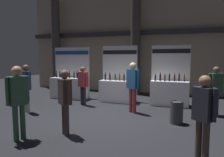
# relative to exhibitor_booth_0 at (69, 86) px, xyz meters

# --- Properties ---
(ground_plane) EXTENTS (26.54, 26.54, 0.00)m
(ground_plane) POSITION_rel_exhibitor_booth_0_xyz_m (2.78, -2.44, -0.62)
(ground_plane) COLOR black
(hall_colonnade) EXTENTS (13.27, 1.04, 6.00)m
(hall_colonnade) POSITION_rel_exhibitor_booth_0_xyz_m (2.78, 2.70, 2.34)
(hall_colonnade) COLOR tan
(hall_colonnade) RESTS_ON ground_plane
(exhibitor_booth_0) EXTENTS (1.87, 0.66, 2.47)m
(exhibitor_booth_0) POSITION_rel_exhibitor_booth_0_xyz_m (0.00, 0.00, 0.00)
(exhibitor_booth_0) COLOR white
(exhibitor_booth_0) RESTS_ON ground_plane
(exhibitor_booth_1) EXTENTS (1.63, 0.66, 2.50)m
(exhibitor_booth_1) POSITION_rel_exhibitor_booth_0_xyz_m (2.46, -0.00, -0.01)
(exhibitor_booth_1) COLOR white
(exhibitor_booth_1) RESTS_ON ground_plane
(exhibitor_booth_2) EXTENTS (1.58, 0.66, 2.49)m
(exhibitor_booth_2) POSITION_rel_exhibitor_booth_0_xyz_m (4.69, 0.02, 0.01)
(exhibitor_booth_2) COLOR white
(exhibitor_booth_2) RESTS_ON ground_plane
(trash_bin) EXTENTS (0.39, 0.39, 0.67)m
(trash_bin) POSITION_rel_exhibitor_booth_0_xyz_m (5.03, -2.36, -0.28)
(trash_bin) COLOR #38383D
(trash_bin) RESTS_ON ground_plane
(visitor_0) EXTENTS (0.44, 0.41, 1.67)m
(visitor_0) POSITION_rel_exhibitor_booth_0_xyz_m (2.36, -4.23, 0.38)
(visitor_0) COLOR #47382D
(visitor_0) RESTS_ON ground_plane
(visitor_1) EXTENTS (0.34, 0.54, 1.79)m
(visitor_1) POSITION_rel_exhibitor_booth_0_xyz_m (1.49, -4.87, 0.46)
(visitor_1) COLOR #33563D
(visitor_1) RESTS_ON ground_plane
(visitor_2) EXTENTS (0.42, 0.41, 1.66)m
(visitor_2) POSITION_rel_exhibitor_booth_0_xyz_m (5.54, -4.56, 0.37)
(visitor_2) COLOR #47382D
(visitor_2) RESTS_ON ground_plane
(visitor_5) EXTENTS (0.54, 0.40, 1.61)m
(visitor_5) POSITION_rel_exhibitor_booth_0_xyz_m (1.29, -1.10, 0.35)
(visitor_5) COLOR #23232D
(visitor_5) RESTS_ON ground_plane
(visitor_7) EXTENTS (0.51, 0.45, 1.68)m
(visitor_7) POSITION_rel_exhibitor_booth_0_xyz_m (6.25, -1.01, 0.39)
(visitor_7) COLOR navy
(visitor_7) RESTS_ON ground_plane
(visitor_8) EXTENTS (0.49, 0.37, 1.73)m
(visitor_8) POSITION_rel_exhibitor_booth_0_xyz_m (-0.10, -2.78, 0.41)
(visitor_8) COLOR #ADA393
(visitor_8) RESTS_ON ground_plane
(visitor_9) EXTENTS (0.52, 0.41, 1.81)m
(visitor_9) POSITION_rel_exhibitor_booth_0_xyz_m (3.50, -1.59, 0.48)
(visitor_9) COLOR maroon
(visitor_9) RESTS_ON ground_plane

